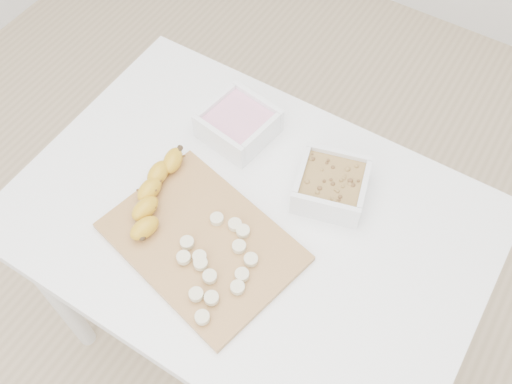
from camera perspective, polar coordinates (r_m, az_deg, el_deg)
The scene contains 7 objects.
ground at distance 1.90m, azimuth -0.49°, elevation -13.98°, with size 3.50×3.50×0.00m, color #C6AD89.
table at distance 1.30m, azimuth -0.70°, elevation -4.66°, with size 1.00×0.70×0.75m.
bowl_yogurt at distance 1.32m, azimuth -1.77°, elevation 6.85°, with size 0.17×0.17×0.07m.
bowl_granola at distance 1.23m, azimuth 7.54°, elevation 0.72°, with size 0.18×0.18×0.07m.
cutting_board at distance 1.19m, azimuth -5.40°, elevation -4.99°, with size 0.38×0.27×0.01m, color #AC7A49.
banana at distance 1.23m, azimuth -10.09°, elevation -0.23°, with size 0.06×0.23×0.04m, color #C28E19, non-canonical shape.
banana_slices at distance 1.14m, azimuth -3.91°, elevation -7.05°, with size 0.17×0.23×0.02m.
Camera 1 is at (0.34, -0.51, 1.80)m, focal length 40.00 mm.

